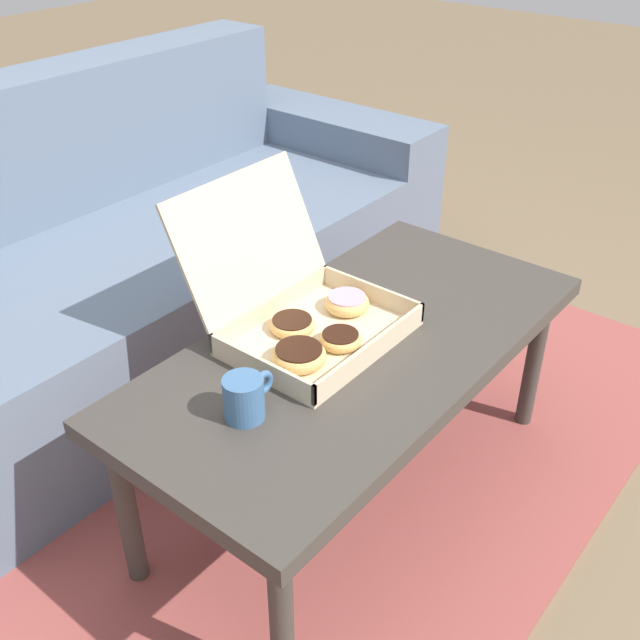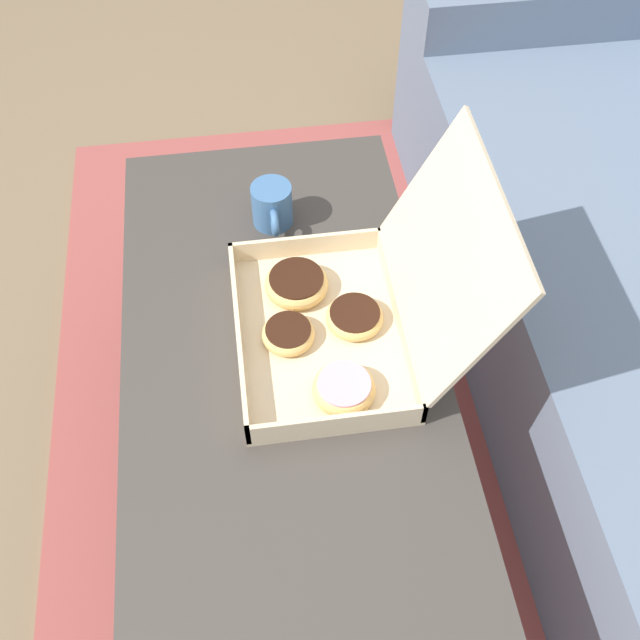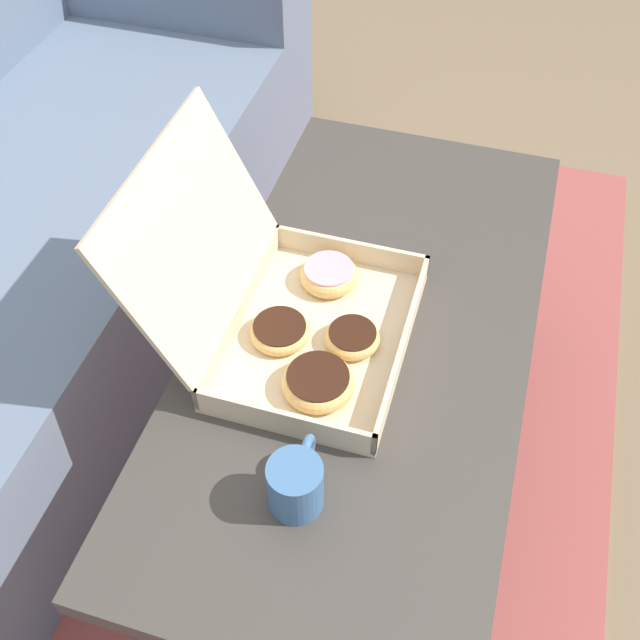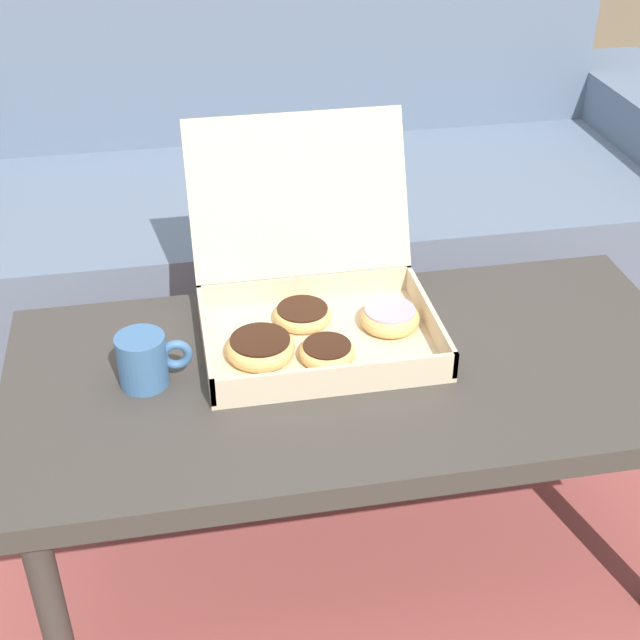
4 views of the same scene
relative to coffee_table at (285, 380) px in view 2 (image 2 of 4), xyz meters
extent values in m
plane|color=#756047|center=(0.00, 0.09, -0.41)|extent=(12.00, 12.00, 0.00)
cube|color=#994742|center=(0.00, 0.39, -0.40)|extent=(2.34, 1.83, 0.01)
cube|color=slate|center=(-0.99, 0.85, -0.13)|extent=(0.24, 0.81, 0.56)
cube|color=#3D3833|center=(0.00, 0.00, 0.03)|extent=(1.13, 0.55, 0.04)
cylinder|color=#3D3833|center=(-0.50, -0.21, -0.20)|extent=(0.04, 0.04, 0.41)
cylinder|color=#3D3833|center=(-0.50, 0.21, -0.20)|extent=(0.04, 0.04, 0.41)
cube|color=beige|center=(-0.05, 0.07, 0.05)|extent=(0.39, 0.28, 0.01)
cube|color=beige|center=(-0.05, -0.07, 0.08)|extent=(0.39, 0.01, 0.05)
cube|color=beige|center=(-0.05, 0.21, 0.08)|extent=(0.39, 0.01, 0.05)
cube|color=beige|center=(-0.24, 0.07, 0.08)|extent=(0.01, 0.28, 0.05)
cube|color=beige|center=(0.14, 0.07, 0.08)|extent=(0.01, 0.28, 0.05)
cube|color=beige|center=(-0.05, 0.27, 0.23)|extent=(0.39, 0.13, 0.26)
torus|color=#E0B266|center=(-0.15, 0.04, 0.07)|extent=(0.11, 0.11, 0.04)
cylinder|color=black|center=(-0.15, 0.04, 0.08)|extent=(0.10, 0.10, 0.02)
torus|color=#E0B266|center=(-0.05, 0.01, 0.07)|extent=(0.09, 0.09, 0.03)
cylinder|color=black|center=(-0.05, 0.01, 0.08)|extent=(0.08, 0.08, 0.01)
torus|color=#E0B266|center=(0.08, 0.09, 0.07)|extent=(0.10, 0.10, 0.03)
cylinder|color=pink|center=(0.08, 0.09, 0.08)|extent=(0.09, 0.09, 0.02)
torus|color=#E0B266|center=(-0.07, 0.13, 0.07)|extent=(0.10, 0.10, 0.03)
cylinder|color=black|center=(-0.07, 0.13, 0.08)|extent=(0.09, 0.09, 0.01)
cylinder|color=#3D6693|center=(-0.34, 0.02, 0.09)|extent=(0.08, 0.08, 0.09)
torus|color=#3D6693|center=(-0.29, 0.02, 0.09)|extent=(0.05, 0.01, 0.05)
camera|label=1|loc=(-1.10, -0.78, 0.96)|focal=42.00mm
camera|label=2|loc=(0.70, -0.04, 1.10)|focal=42.00mm
camera|label=3|loc=(-0.81, -0.16, 1.00)|focal=42.00mm
camera|label=4|loc=(-0.27, -1.14, 0.90)|focal=50.00mm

